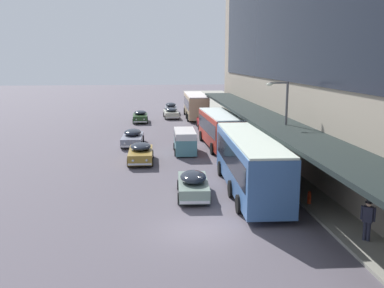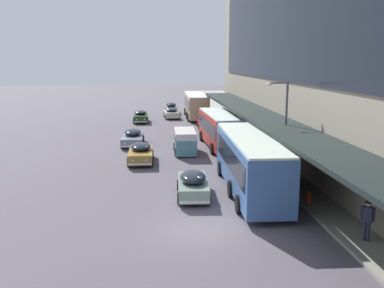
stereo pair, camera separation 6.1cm
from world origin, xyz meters
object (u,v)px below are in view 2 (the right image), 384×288
object	(u,v)px
sedan_trailing_near	(141,153)
sedan_lead_near	(171,108)
transit_bus_kerbside_rear	(220,128)
fire_hydrant	(309,198)
sedan_far_back	(141,116)
sedan_second_near	(133,137)
pedestrian_at_kerb	(367,218)
street_lamp	(283,122)
transit_bus_kerbside_front	(249,161)
sedan_oncoming_front	(193,184)
vw_van	(185,140)
sedan_second_mid	(171,113)
transit_bus_kerbside_far	(196,104)
sedan_lead_mid	(205,122)

from	to	relation	value
sedan_trailing_near	sedan_lead_near	xyz separation A→B (m)	(3.80, 31.06, 0.05)
transit_bus_kerbside_rear	fire_hydrant	distance (m)	16.70
sedan_far_back	transit_bus_kerbside_rear	bearing A→B (deg)	-65.42
sedan_far_back	sedan_lead_near	world-z (taller)	sedan_lead_near
sedan_second_near	fire_hydrant	xyz separation A→B (m)	(10.35, -18.27, -0.24)
pedestrian_at_kerb	sedan_lead_near	bearing A→B (deg)	97.63
street_lamp	transit_bus_kerbside_rear	bearing A→B (deg)	102.68
transit_bus_kerbside_front	sedan_far_back	size ratio (longest dim) A/B	2.59
transit_bus_kerbside_rear	sedan_oncoming_front	distance (m)	14.78
sedan_lead_near	pedestrian_at_kerb	size ratio (longest dim) A/B	2.69
sedan_trailing_near	vw_van	distance (m)	4.93
sedan_second_mid	transit_bus_kerbside_rear	bearing A→B (deg)	-80.16
vw_van	pedestrian_at_kerb	size ratio (longest dim) A/B	2.47
sedan_trailing_near	sedan_oncoming_front	world-z (taller)	sedan_oncoming_front
pedestrian_at_kerb	street_lamp	bearing A→B (deg)	93.06
transit_bus_kerbside_far	pedestrian_at_kerb	xyz separation A→B (m)	(3.17, -41.65, -0.69)
sedan_lead_near	fire_hydrant	bearing A→B (deg)	-82.43
sedan_trailing_near	sedan_far_back	xyz separation A→B (m)	(-0.54, 21.96, 0.01)
sedan_second_mid	sedan_far_back	bearing A→B (deg)	-138.53
street_lamp	vw_van	bearing A→B (deg)	123.30
transit_bus_kerbside_rear	fire_hydrant	bearing A→B (deg)	-82.04
fire_hydrant	sedan_second_near	bearing A→B (deg)	119.52
sedan_second_near	sedan_far_back	world-z (taller)	sedan_far_back
sedan_second_near	sedan_far_back	bearing A→B (deg)	88.58
transit_bus_kerbside_rear	sedan_lead_near	world-z (taller)	transit_bus_kerbside_rear
sedan_far_back	fire_hydrant	bearing A→B (deg)	-73.31
sedan_far_back	vw_van	world-z (taller)	vw_van
sedan_second_mid	pedestrian_at_kerb	bearing A→B (deg)	-81.10
transit_bus_kerbside_far	fire_hydrant	distance (m)	36.77
transit_bus_kerbside_front	vw_van	xyz separation A→B (m)	(-2.97, 11.70, -0.87)
sedan_lead_mid	street_lamp	distance (m)	22.52
transit_bus_kerbside_far	vw_van	distance (m)	22.41
fire_hydrant	sedan_far_back	bearing A→B (deg)	106.69
sedan_second_near	sedan_lead_near	distance (m)	24.54
sedan_second_mid	sedan_second_near	xyz separation A→B (m)	(-4.50, -18.63, 0.01)
transit_bus_kerbside_far	street_lamp	distance (m)	31.24
transit_bus_kerbside_front	sedan_oncoming_front	distance (m)	3.70
vw_van	transit_bus_kerbside_rear	bearing A→B (deg)	30.30
sedan_lead_mid	pedestrian_at_kerb	xyz separation A→B (m)	(3.00, -32.74, 0.44)
pedestrian_at_kerb	sedan_oncoming_front	bearing A→B (deg)	133.58
sedan_second_near	sedan_lead_mid	bearing A→B (deg)	49.67
sedan_second_mid	street_lamp	xyz separation A→B (m)	(5.99, -31.31, 3.17)
sedan_oncoming_front	sedan_second_near	bearing A→B (deg)	104.58
sedan_oncoming_front	fire_hydrant	xyz separation A→B (m)	(6.18, -2.26, -0.26)
transit_bus_kerbside_front	transit_bus_kerbside_far	xyz separation A→B (m)	(0.27, 33.87, -0.09)
fire_hydrant	sedan_lead_mid	bearing A→B (deg)	94.72
sedan_second_near	sedan_trailing_near	bearing A→B (deg)	-82.53
sedan_trailing_near	transit_bus_kerbside_far	bearing A→B (deg)	74.62
transit_bus_kerbside_rear	sedan_second_near	bearing A→B (deg)	167.50
transit_bus_kerbside_front	sedan_trailing_near	size ratio (longest dim) A/B	2.53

